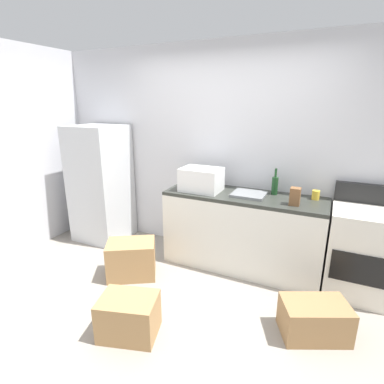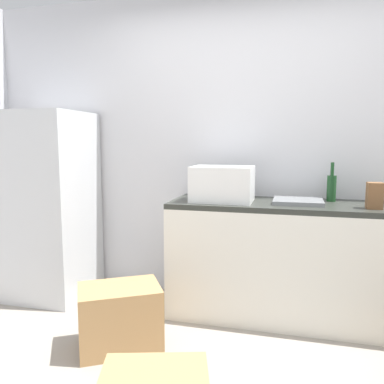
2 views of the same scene
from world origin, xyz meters
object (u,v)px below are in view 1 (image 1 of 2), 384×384
at_px(cardboard_box_large, 129,316).
at_px(cardboard_box_small, 131,259).
at_px(refrigerator, 101,184).
at_px(cardboard_box_medium, 314,319).
at_px(knife_block, 295,196).
at_px(stove_oven, 360,251).
at_px(wine_bottle, 275,185).
at_px(microwave, 201,180).
at_px(coffee_mug, 316,195).

distance_m(cardboard_box_large, cardboard_box_small, 0.92).
bearing_deg(refrigerator, cardboard_box_medium, -15.08).
distance_m(knife_block, cardboard_box_medium, 1.15).
relative_size(stove_oven, wine_bottle, 3.67).
bearing_deg(stove_oven, microwave, -177.81).
bearing_deg(microwave, cardboard_box_small, -128.87).
bearing_deg(microwave, refrigerator, 179.60).
bearing_deg(stove_oven, refrigerator, -179.03).
bearing_deg(microwave, cardboard_box_large, -91.21).
relative_size(refrigerator, microwave, 3.50).
bearing_deg(cardboard_box_large, knife_block, 51.46).
relative_size(stove_oven, knife_block, 6.11).
bearing_deg(refrigerator, knife_block, -1.64).
height_order(microwave, wine_bottle, wine_bottle).
distance_m(refrigerator, stove_oven, 3.29).
bearing_deg(cardboard_box_medium, stove_oven, 68.37).
bearing_deg(cardboard_box_large, stove_oven, 40.61).
bearing_deg(stove_oven, knife_block, -168.86).
distance_m(wine_bottle, cardboard_box_medium, 1.44).
relative_size(refrigerator, knife_block, 8.93).
bearing_deg(wine_bottle, knife_block, -47.84).
distance_m(coffee_mug, cardboard_box_large, 2.23).
distance_m(microwave, coffee_mug, 1.27).
bearing_deg(coffee_mug, refrigerator, -175.70).
relative_size(microwave, cardboard_box_large, 0.97).
bearing_deg(cardboard_box_large, coffee_mug, 52.44).
height_order(stove_oven, microwave, microwave).
height_order(microwave, cardboard_box_small, microwave).
height_order(refrigerator, cardboard_box_medium, refrigerator).
bearing_deg(refrigerator, stove_oven, 0.97).
relative_size(wine_bottle, knife_block, 1.67).
height_order(knife_block, cardboard_box_small, knife_block).
xyz_separation_m(stove_oven, knife_block, (-0.66, -0.13, 0.52)).
relative_size(microwave, cardboard_box_small, 0.88).
relative_size(wine_bottle, cardboard_box_small, 0.57).
xyz_separation_m(stove_oven, coffee_mug, (-0.48, 0.15, 0.48)).
bearing_deg(cardboard_box_medium, knife_block, 114.38).
height_order(coffee_mug, knife_block, knife_block).
distance_m(stove_oven, cardboard_box_medium, 0.96).
bearing_deg(cardboard_box_small, cardboard_box_medium, -2.77).
bearing_deg(knife_block, stove_oven, 11.14).
xyz_separation_m(refrigerator, cardboard_box_small, (0.99, -0.70, -0.60)).
bearing_deg(coffee_mug, cardboard_box_medium, -81.83).
height_order(refrigerator, coffee_mug, refrigerator).
xyz_separation_m(knife_block, cardboard_box_large, (-1.09, -1.37, -0.82)).
distance_m(stove_oven, cardboard_box_small, 2.41).
distance_m(stove_oven, knife_block, 0.85).
height_order(stove_oven, cardboard_box_medium, stove_oven).
bearing_deg(knife_block, cardboard_box_large, -128.54).
bearing_deg(knife_block, coffee_mug, 57.54).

